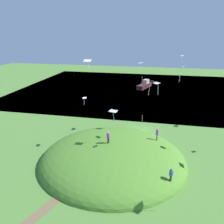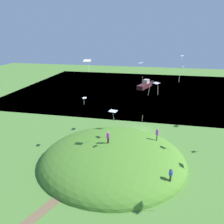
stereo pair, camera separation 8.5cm
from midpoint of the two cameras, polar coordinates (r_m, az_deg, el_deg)
name	(u,v)px [view 1 (the left image)]	position (r m, az deg, el deg)	size (l,w,h in m)	color
ground_plane	(140,131)	(42.97, 6.79, -4.68)	(160.00, 160.00, 0.00)	#4D7C33
lake_water	(150,90)	(73.38, 9.20, 5.25)	(55.02, 80.00, 0.40)	teal
grass_hill	(113,161)	(33.61, 0.11, -11.86)	(20.14, 20.49, 6.08)	#4B8029
dirt_path	(40,213)	(26.55, -17.38, -22.68)	(10.38, 1.15, 0.04)	brown
boat_on_lake	(145,85)	(75.79, 7.98, 6.57)	(8.04, 4.49, 4.08)	#431D20
person_near_shore	(108,136)	(31.25, -1.00, -5.96)	(0.58, 0.58, 1.65)	black
person_on_hilltop	(157,133)	(34.19, 11.00, -5.10)	(0.44, 0.44, 1.84)	#362C30
person_watching_kites	(171,173)	(27.72, 14.26, -14.43)	(0.57, 0.57, 1.59)	#2E2F23
kite_1	(150,81)	(35.49, 9.18, 7.43)	(1.23, 1.37, 2.35)	white
kite_3	(181,69)	(28.41, 16.59, 10.21)	(0.79, 0.74, 1.83)	silver
kite_5	(88,61)	(25.29, -6.14, 12.31)	(0.59, 0.83, 1.30)	white
kite_7	(157,84)	(31.14, 10.86, 6.84)	(1.04, 1.02, 1.65)	silver
kite_10	(182,56)	(46.13, 16.79, 13.01)	(0.88, 0.79, 1.30)	white
kite_11	(140,63)	(39.89, 6.95, 11.80)	(1.06, 0.75, 1.64)	white
kite_12	(84,98)	(34.53, -6.85, 3.39)	(0.91, 0.73, 1.03)	white
kite_13	(113,111)	(30.18, 0.21, 0.16)	(0.99, 1.21, 1.38)	white
mooring_post	(142,118)	(47.24, 7.40, -1.56)	(0.14, 0.14, 1.33)	brown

